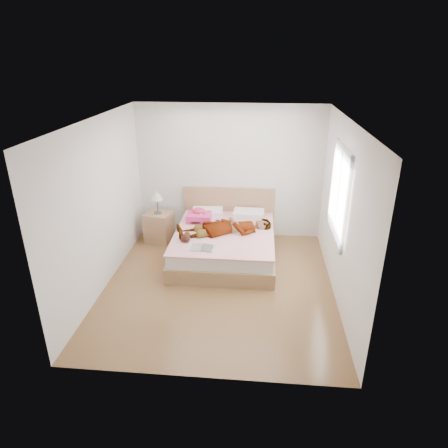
% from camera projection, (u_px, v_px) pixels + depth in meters
% --- Properties ---
extents(ground, '(4.00, 4.00, 0.00)m').
position_uv_depth(ground, '(219.00, 285.00, 6.42)').
color(ground, '#503319').
rests_on(ground, ground).
extents(woman, '(1.84, 1.15, 0.24)m').
position_uv_depth(woman, '(226.00, 225.00, 7.06)').
color(woman, white).
rests_on(woman, bed).
extents(hair, '(0.52, 0.59, 0.08)m').
position_uv_depth(hair, '(198.00, 218.00, 7.56)').
color(hair, black).
rests_on(hair, bed).
extents(phone, '(0.06, 0.09, 0.05)m').
position_uv_depth(phone, '(201.00, 213.00, 7.45)').
color(phone, silver).
rests_on(phone, bed).
extents(room_shell, '(4.00, 4.00, 4.00)m').
position_uv_depth(room_shell, '(339.00, 194.00, 5.95)').
color(room_shell, white).
rests_on(room_shell, ground).
extents(bed, '(1.80, 2.08, 1.00)m').
position_uv_depth(bed, '(225.00, 241.00, 7.26)').
color(bed, olive).
rests_on(bed, ground).
extents(towel, '(0.47, 0.40, 0.24)m').
position_uv_depth(towel, '(199.00, 216.00, 7.51)').
color(towel, '#FF4585').
rests_on(towel, bed).
extents(magazine, '(0.43, 0.29, 0.02)m').
position_uv_depth(magazine, '(201.00, 248.00, 6.48)').
color(magazine, white).
rests_on(magazine, bed).
extents(coffee_mug, '(0.12, 0.09, 0.09)m').
position_uv_depth(coffee_mug, '(210.00, 233.00, 6.93)').
color(coffee_mug, silver).
rests_on(coffee_mug, bed).
extents(plush_toy, '(0.17, 0.25, 0.13)m').
position_uv_depth(plush_toy, '(186.00, 237.00, 6.70)').
color(plush_toy, black).
rests_on(plush_toy, bed).
extents(nightstand, '(0.56, 0.52, 1.04)m').
position_uv_depth(nightstand, '(159.00, 225.00, 7.79)').
color(nightstand, brown).
rests_on(nightstand, ground).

